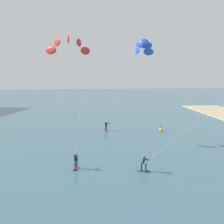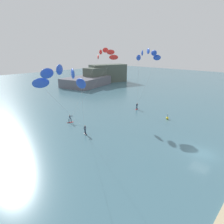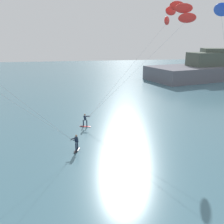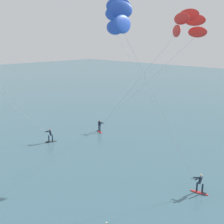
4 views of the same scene
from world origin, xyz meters
name	(u,v)px [view 1 (image 1 of 4)]	position (x,y,z in m)	size (l,w,h in m)	color
kitesurfer_nearshore	(141,51)	(6.85, 14.89, 13.02)	(7.30, 7.60, 14.77)	red
kitesurfer_far_out	(68,48)	(5.09, 25.53, 13.15)	(13.67, 6.42, 14.96)	red
marker_buoy	(161,129)	(9.58, 10.68, 0.30)	(0.56, 0.56, 1.38)	yellow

